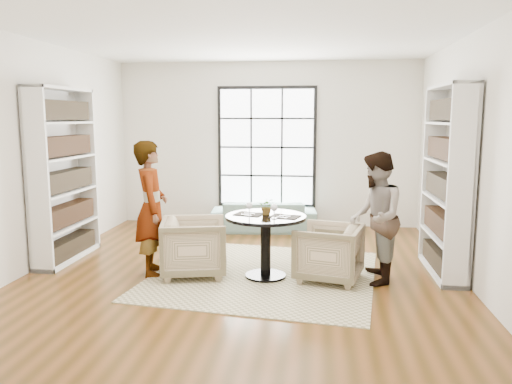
# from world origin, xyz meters

# --- Properties ---
(ground) EXTENTS (6.00, 6.00, 0.00)m
(ground) POSITION_xyz_m (0.00, 0.00, 0.00)
(ground) COLOR brown
(room_shell) EXTENTS (6.00, 6.01, 6.00)m
(room_shell) POSITION_xyz_m (0.00, 0.54, 1.26)
(room_shell) COLOR silver
(room_shell) RESTS_ON ground
(rug) EXTENTS (3.07, 3.07, 0.01)m
(rug) POSITION_xyz_m (0.28, -0.09, 0.01)
(rug) COLOR beige
(rug) RESTS_ON ground
(pedestal_table) EXTENTS (1.00, 1.00, 0.79)m
(pedestal_table) POSITION_xyz_m (0.31, -0.19, 0.58)
(pedestal_table) COLOR black
(pedestal_table) RESTS_ON ground
(sofa) EXTENTS (1.89, 0.89, 0.53)m
(sofa) POSITION_xyz_m (0.01, 2.45, 0.27)
(sofa) COLOR gray
(sofa) RESTS_ON ground
(armchair_left) EXTENTS (0.97, 0.95, 0.74)m
(armchair_left) POSITION_xyz_m (-0.59, -0.20, 0.37)
(armchair_left) COLOR tan
(armchair_left) RESTS_ON ground
(armchair_right) EXTENTS (0.93, 0.91, 0.70)m
(armchair_right) POSITION_xyz_m (1.09, -0.20, 0.35)
(armchair_right) COLOR tan
(armchair_right) RESTS_ON ground
(person_left) EXTENTS (0.57, 0.71, 1.71)m
(person_left) POSITION_xyz_m (-1.14, -0.20, 0.85)
(person_left) COLOR gray
(person_left) RESTS_ON ground
(person_right) EXTENTS (0.64, 0.81, 1.59)m
(person_right) POSITION_xyz_m (1.64, -0.20, 0.80)
(person_right) COLOR gray
(person_right) RESTS_ON ground
(placemat_left) EXTENTS (0.40, 0.34, 0.01)m
(placemat_left) POSITION_xyz_m (0.10, -0.14, 0.80)
(placemat_left) COLOR black
(placemat_left) RESTS_ON pedestal_table
(placemat_right) EXTENTS (0.40, 0.34, 0.01)m
(placemat_right) POSITION_xyz_m (0.55, -0.25, 0.80)
(placemat_right) COLOR black
(placemat_right) RESTS_ON pedestal_table
(cutlery_left) EXTENTS (0.20, 0.25, 0.01)m
(cutlery_left) POSITION_xyz_m (0.10, -0.14, 0.81)
(cutlery_left) COLOR #B8B7BC
(cutlery_left) RESTS_ON placemat_left
(cutlery_right) EXTENTS (0.20, 0.25, 0.01)m
(cutlery_right) POSITION_xyz_m (0.55, -0.25, 0.81)
(cutlery_right) COLOR #B8B7BC
(cutlery_right) RESTS_ON placemat_right
(wine_glass_left) EXTENTS (0.08, 0.08, 0.17)m
(wine_glass_left) POSITION_xyz_m (0.12, -0.25, 0.92)
(wine_glass_left) COLOR silver
(wine_glass_left) RESTS_ON pedestal_table
(wine_glass_right) EXTENTS (0.08, 0.08, 0.18)m
(wine_glass_right) POSITION_xyz_m (0.43, -0.37, 0.93)
(wine_glass_right) COLOR silver
(wine_glass_right) RESTS_ON pedestal_table
(flower_centerpiece) EXTENTS (0.19, 0.17, 0.21)m
(flower_centerpiece) POSITION_xyz_m (0.32, -0.16, 0.90)
(flower_centerpiece) COLOR gray
(flower_centerpiece) RESTS_ON pedestal_table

